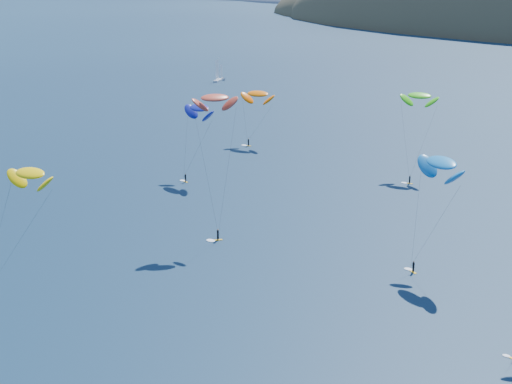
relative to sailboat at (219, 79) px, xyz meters
The scene contains 7 objects.
sailboat is the anchor object (origin of this frame).
kitesurfer_1 104.41m from the sailboat, 46.25° to the right, with size 10.29×8.11×16.77m.
kitesurfer_2 200.67m from the sailboat, 60.42° to the right, with size 9.52×10.22×22.79m.
kitesurfer_3 142.67m from the sailboat, 32.37° to the right, with size 9.32×13.50×21.36m.
kitesurfer_5 192.75m from the sailboat, 41.25° to the right, with size 11.35×10.57×21.29m.
kitesurfer_9 171.34m from the sailboat, 52.55° to the right, with size 8.71×9.85×28.26m.
kitesurfer_10 134.89m from the sailboat, 54.30° to the right, with size 10.61×10.26×19.46m.
Camera 1 is at (78.42, -23.86, 51.49)m, focal length 50.00 mm.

